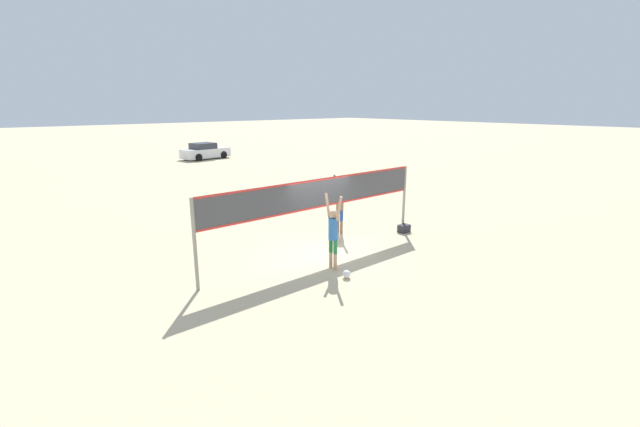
{
  "coord_description": "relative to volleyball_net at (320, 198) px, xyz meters",
  "views": [
    {
      "loc": [
        -8.72,
        -10.11,
        4.83
      ],
      "look_at": [
        0.0,
        0.0,
        1.39
      ],
      "focal_mm": 24.0,
      "sensor_mm": 36.0,
      "label": 1
    }
  ],
  "objects": [
    {
      "name": "volleyball_net",
      "position": [
        0.0,
        0.0,
        0.0
      ],
      "size": [
        8.7,
        0.1,
        2.53
      ],
      "color": "gray",
      "rests_on": "ground_plane"
    },
    {
      "name": "gear_bag",
      "position": [
        4.1,
        -0.22,
        -1.75
      ],
      "size": [
        0.43,
        0.33,
        0.3
      ],
      "color": "#2D2D33",
      "rests_on": "ground_plane"
    },
    {
      "name": "player_blocker",
      "position": [
        2.15,
        1.35,
        -0.72
      ],
      "size": [
        0.28,
        0.72,
        2.23
      ],
      "rotation": [
        0.0,
        0.0,
        -1.57
      ],
      "color": "#8C664C",
      "rests_on": "ground_plane"
    },
    {
      "name": "ground_plane",
      "position": [
        0.0,
        0.0,
        -1.9
      ],
      "size": [
        200.0,
        200.0,
        0.0
      ],
      "primitive_type": "plane",
      "color": "beige"
    },
    {
      "name": "parked_car_near",
      "position": [
        8.64,
        25.86,
        -1.25
      ],
      "size": [
        4.39,
        2.35,
        1.44
      ],
      "rotation": [
        0.0,
        0.0,
        0.12
      ],
      "color": "silver",
      "rests_on": "ground_plane"
    },
    {
      "name": "player_spiker",
      "position": [
        -0.55,
        -1.23,
        -0.69
      ],
      "size": [
        0.28,
        0.72,
        2.28
      ],
      "rotation": [
        0.0,
        0.0,
        1.57
      ],
      "color": "tan",
      "rests_on": "ground_plane"
    },
    {
      "name": "volleyball",
      "position": [
        -0.73,
        -2.0,
        -1.78
      ],
      "size": [
        0.24,
        0.24,
        0.24
      ],
      "color": "white",
      "rests_on": "ground_plane"
    }
  ]
}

